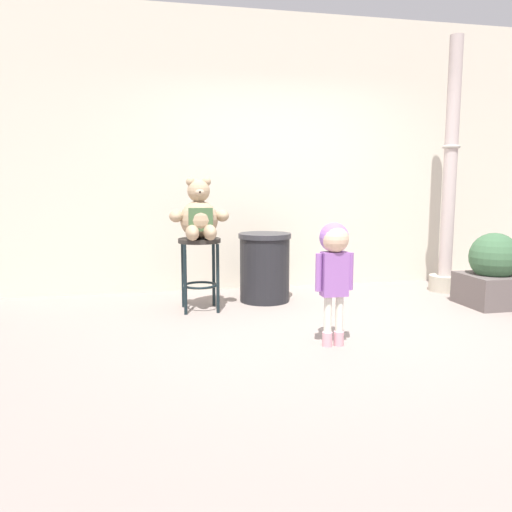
% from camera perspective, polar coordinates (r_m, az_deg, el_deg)
% --- Properties ---
extents(ground_plane, '(24.00, 24.00, 0.00)m').
position_cam_1_polar(ground_plane, '(4.42, 8.23, -8.23)').
color(ground_plane, gray).
extents(building_wall, '(7.30, 0.30, 3.19)m').
position_cam_1_polar(building_wall, '(6.24, 1.81, 11.31)').
color(building_wall, beige).
rests_on(building_wall, ground_plane).
extents(bar_stool_with_teddy, '(0.41, 0.41, 0.71)m').
position_cam_1_polar(bar_stool_with_teddy, '(5.00, -6.31, -0.27)').
color(bar_stool_with_teddy, '#2A2622').
rests_on(bar_stool_with_teddy, ground_plane).
extents(teddy_bear, '(0.57, 0.51, 0.59)m').
position_cam_1_polar(teddy_bear, '(4.93, -6.35, 4.39)').
color(teddy_bear, tan).
rests_on(teddy_bear, bar_stool_with_teddy).
extents(child_walking, '(0.30, 0.24, 0.95)m').
position_cam_1_polar(child_walking, '(3.88, 8.75, -0.13)').
color(child_walking, '#D89AA7').
rests_on(child_walking, ground_plane).
extents(trash_bin, '(0.55, 0.55, 0.72)m').
position_cam_1_polar(trash_bin, '(5.39, 0.98, -1.25)').
color(trash_bin, black).
rests_on(trash_bin, ground_plane).
extents(lamppost, '(0.35, 0.35, 2.86)m').
position_cam_1_polar(lamppost, '(6.25, 20.76, 6.58)').
color(lamppost, '#B0A794').
rests_on(lamppost, ground_plane).
extents(planter_with_shrub, '(0.57, 0.57, 0.75)m').
position_cam_1_polar(planter_with_shrub, '(5.72, 24.97, -1.70)').
color(planter_with_shrub, '#5C524F').
rests_on(planter_with_shrub, ground_plane).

